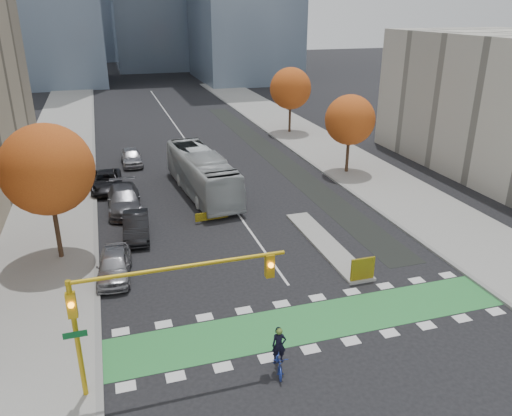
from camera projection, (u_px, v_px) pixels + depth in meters
ground at (327, 340)px, 22.78m from camera, size 300.00×300.00×0.00m
sidewalk_west at (46, 212)px, 36.77m from camera, size 7.00×120.00×0.15m
sidewalk_east at (372, 177)px, 44.14m from camera, size 7.00×120.00×0.15m
curb_west at (95, 206)px, 37.73m from camera, size 0.30×120.00×0.16m
curb_east at (336, 181)px, 43.19m from camera, size 0.30×120.00×0.16m
bike_crossing at (314, 321)px, 24.11m from camera, size 20.00×3.00×0.01m
centre_line at (183, 136)px, 58.19m from camera, size 0.15×70.00×0.01m
bike_lane_paint at (271, 154)px, 51.38m from camera, size 2.50×50.00×0.01m
median_island at (325, 244)px, 31.81m from camera, size 1.60×10.00×0.16m
hazard_board at (363, 269)px, 27.29m from camera, size 1.40×0.12×1.30m
tree_west at (47, 170)px, 28.01m from camera, size 5.20×5.20×8.22m
tree_east_near at (350, 120)px, 43.70m from camera, size 4.40×4.40×7.08m
tree_east_far at (291, 88)px, 57.86m from camera, size 4.80×4.80×7.65m
traffic_signal_west at (145, 298)px, 18.65m from camera, size 8.53×0.56×5.20m
cyclist at (279, 357)px, 20.62m from camera, size 0.99×1.91×2.10m
bus at (202, 173)px, 39.99m from camera, size 3.98×12.50×3.42m
parked_car_a at (114, 265)px, 27.80m from camera, size 2.23×4.62×1.52m
parked_car_b at (136, 226)px, 32.66m from camera, size 1.97×4.74×1.53m
parked_car_c at (124, 199)px, 36.93m from camera, size 2.49×5.89×1.69m
parked_car_d at (106, 181)px, 41.08m from camera, size 2.61×5.40×1.48m
parked_car_e at (131, 157)px, 47.59m from camera, size 1.94×4.65×1.57m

